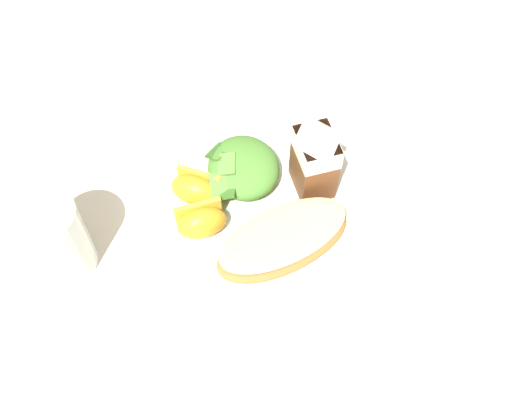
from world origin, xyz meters
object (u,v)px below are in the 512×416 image
(cheesy_pizza_bread, at_px, (283,240))
(orange_wedge_middle, at_px, (201,222))
(drinking_clear_cup, at_px, (52,239))
(orange_wedge_front, at_px, (195,189))
(milk_carton, at_px, (315,156))
(green_salad_pile, at_px, (240,168))
(paper_napkin, at_px, (404,141))
(white_plate, at_px, (256,216))

(cheesy_pizza_bread, relative_size, orange_wedge_middle, 3.02)
(drinking_clear_cup, bearing_deg, orange_wedge_middle, 85.91)
(orange_wedge_front, bearing_deg, orange_wedge_middle, -4.03)
(milk_carton, bearing_deg, orange_wedge_middle, -79.41)
(green_salad_pile, bearing_deg, drinking_clear_cup, -77.68)
(milk_carton, relative_size, orange_wedge_front, 1.58)
(cheesy_pizza_bread, relative_size, milk_carton, 1.67)
(drinking_clear_cup, bearing_deg, green_salad_pile, 102.32)
(orange_wedge_front, height_order, paper_napkin, orange_wedge_front)
(cheesy_pizza_bread, distance_m, green_salad_pile, 0.12)
(orange_wedge_front, height_order, drinking_clear_cup, drinking_clear_cup)
(white_plate, xyz_separation_m, orange_wedge_middle, (0.01, -0.07, 0.03))
(cheesy_pizza_bread, distance_m, drinking_clear_cup, 0.26)
(white_plate, bearing_deg, drinking_clear_cup, -91.32)
(white_plate, height_order, drinking_clear_cup, drinking_clear_cup)
(milk_carton, bearing_deg, drinking_clear_cup, -87.14)
(milk_carton, bearing_deg, cheesy_pizza_bread, -38.92)
(milk_carton, xyz_separation_m, drinking_clear_cup, (0.02, -0.32, -0.02))
(white_plate, height_order, orange_wedge_middle, orange_wedge_middle)
(milk_carton, relative_size, orange_wedge_middle, 1.81)
(paper_napkin, height_order, drinking_clear_cup, drinking_clear_cup)
(white_plate, height_order, cheesy_pizza_bread, cheesy_pizza_bread)
(white_plate, bearing_deg, paper_napkin, 105.81)
(paper_napkin, xyz_separation_m, drinking_clear_cup, (0.06, -0.47, 0.05))
(milk_carton, bearing_deg, orange_wedge_front, -97.88)
(green_salad_pile, height_order, paper_napkin, green_salad_pile)
(orange_wedge_middle, bearing_deg, milk_carton, 100.59)
(white_plate, relative_size, paper_napkin, 2.55)
(cheesy_pizza_bread, xyz_separation_m, orange_wedge_front, (-0.10, -0.08, 0.00))
(white_plate, relative_size, green_salad_pile, 2.80)
(milk_carton, height_order, drinking_clear_cup, milk_carton)
(orange_wedge_front, height_order, orange_wedge_middle, same)
(cheesy_pizza_bread, bearing_deg, white_plate, -163.76)
(cheesy_pizza_bread, height_order, milk_carton, milk_carton)
(orange_wedge_middle, relative_size, paper_napkin, 0.55)
(paper_napkin, relative_size, drinking_clear_cup, 1.01)
(orange_wedge_middle, bearing_deg, white_plate, 95.38)
(cheesy_pizza_bread, relative_size, drinking_clear_cup, 1.68)
(orange_wedge_middle, bearing_deg, orange_wedge_front, 175.97)
(green_salad_pile, xyz_separation_m, drinking_clear_cup, (0.05, -0.23, 0.02))
(orange_wedge_middle, xyz_separation_m, paper_napkin, (-0.07, 0.30, -0.03))
(orange_wedge_middle, distance_m, drinking_clear_cup, 0.17)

